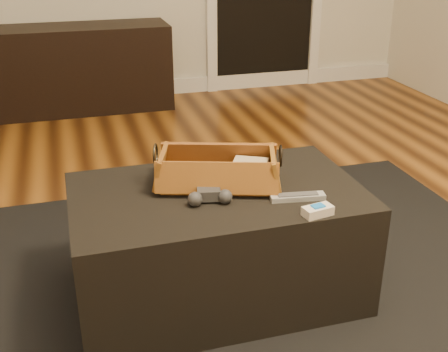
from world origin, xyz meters
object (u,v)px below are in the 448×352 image
object	(u,v)px
media_cabinet	(62,70)
wicker_basket	(218,172)
ottoman	(217,243)
tv_remote	(211,180)
cream_gadget	(318,211)
silver_remote	(298,197)
game_controller	(210,196)

from	to	relation	value
media_cabinet	wicker_basket	xyz separation A→B (m)	(0.48, -2.47, 0.18)
ottoman	tv_remote	xyz separation A→B (m)	(-0.01, 0.03, 0.24)
tv_remote	cream_gadget	world-z (taller)	tv_remote
silver_remote	ottoman	bearing A→B (deg)	149.18
game_controller	silver_remote	bearing A→B (deg)	-11.25
media_cabinet	wicker_basket	world-z (taller)	media_cabinet
media_cabinet	cream_gadget	bearing A→B (deg)	-75.41
silver_remote	wicker_basket	bearing A→B (deg)	140.67
wicker_basket	tv_remote	bearing A→B (deg)	-161.18
wicker_basket	silver_remote	xyz separation A→B (m)	(0.22, -0.18, -0.04)
media_cabinet	ottoman	bearing A→B (deg)	-79.48
tv_remote	silver_remote	world-z (taller)	tv_remote
silver_remote	game_controller	bearing A→B (deg)	168.75
wicker_basket	cream_gadget	size ratio (longest dim) A/B	4.68
media_cabinet	cream_gadget	world-z (taller)	media_cabinet
wicker_basket	silver_remote	world-z (taller)	wicker_basket
silver_remote	cream_gadget	size ratio (longest dim) A/B	1.84
silver_remote	cream_gadget	bearing A→B (deg)	-82.21
tv_remote	game_controller	xyz separation A→B (m)	(-0.04, -0.12, -0.00)
game_controller	silver_remote	distance (m)	0.29
tv_remote	silver_remote	xyz separation A→B (m)	(0.25, -0.17, -0.02)
media_cabinet	tv_remote	distance (m)	2.53
ottoman	cream_gadget	distance (m)	0.43
media_cabinet	silver_remote	xyz separation A→B (m)	(0.71, -2.66, 0.14)
media_cabinet	ottoman	world-z (taller)	media_cabinet
ottoman	game_controller	bearing A→B (deg)	-119.49
media_cabinet	wicker_basket	bearing A→B (deg)	-78.97
media_cabinet	tv_remote	xyz separation A→B (m)	(0.46, -2.48, 0.15)
media_cabinet	game_controller	bearing A→B (deg)	-80.86
ottoman	silver_remote	xyz separation A→B (m)	(0.24, -0.14, 0.22)
game_controller	wicker_basket	bearing A→B (deg)	63.23
ottoman	silver_remote	bearing A→B (deg)	-30.82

